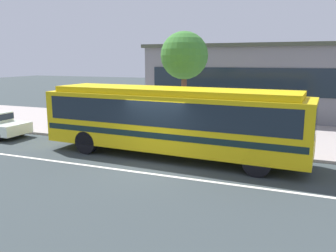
{
  "coord_description": "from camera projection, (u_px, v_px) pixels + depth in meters",
  "views": [
    {
      "loc": [
        5.38,
        -11.64,
        4.02
      ],
      "look_at": [
        0.06,
        1.59,
        1.3
      ],
      "focal_mm": 37.29,
      "sensor_mm": 36.0,
      "label": 1
    }
  ],
  "objects": [
    {
      "name": "ground_plane",
      "position": [
        151.0,
        166.0,
        13.33
      ],
      "size": [
        120.0,
        120.0,
        0.0
      ],
      "primitive_type": "plane",
      "color": "#333C3E"
    },
    {
      "name": "sidewalk_slab",
      "position": [
        202.0,
        131.0,
        19.62
      ],
      "size": [
        60.0,
        8.0,
        0.12
      ],
      "primitive_type": "cube",
      "color": "#A09590",
      "rests_on": "ground_plane"
    },
    {
      "name": "lane_stripe_center",
      "position": [
        142.0,
        173.0,
        12.6
      ],
      "size": [
        56.0,
        0.16,
        0.01
      ],
      "primitive_type": "cube",
      "color": "silver",
      "rests_on": "ground_plane"
    },
    {
      "name": "transit_bus",
      "position": [
        171.0,
        117.0,
        14.37
      ],
      "size": [
        11.16,
        2.99,
        2.88
      ],
      "color": "gold",
      "rests_on": "ground_plane"
    },
    {
      "name": "pedestrian_waiting_near_sign",
      "position": [
        140.0,
        120.0,
        17.26
      ],
      "size": [
        0.35,
        0.35,
        1.64
      ],
      "color": "#7C5D4D",
      "rests_on": "sidewalk_slab"
    },
    {
      "name": "bus_stop_sign",
      "position": [
        271.0,
        117.0,
        14.78
      ],
      "size": [
        0.11,
        0.44,
        2.31
      ],
      "color": "gray",
      "rests_on": "sidewalk_slab"
    },
    {
      "name": "street_tree_near_stop",
      "position": [
        184.0,
        56.0,
        18.15
      ],
      "size": [
        2.48,
        2.48,
        5.36
      ],
      "color": "brown",
      "rests_on": "sidewalk_slab"
    },
    {
      "name": "station_building",
      "position": [
        285.0,
        81.0,
        24.44
      ],
      "size": [
        18.9,
        7.19,
        5.06
      ],
      "color": "slate",
      "rests_on": "ground_plane"
    }
  ]
}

